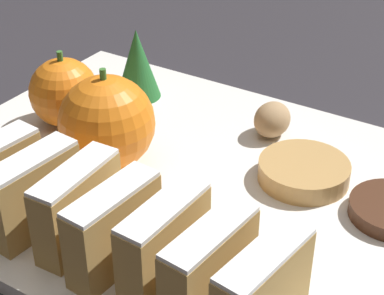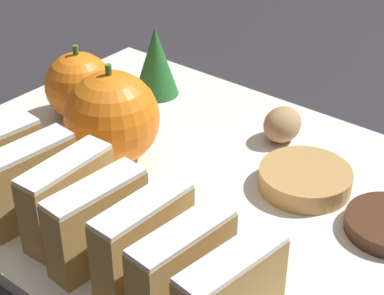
{
  "view_description": "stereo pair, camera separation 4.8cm",
  "coord_description": "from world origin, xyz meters",
  "views": [
    {
      "loc": [
        -0.35,
        -0.22,
        0.3
      ],
      "look_at": [
        0.0,
        0.0,
        0.04
      ],
      "focal_mm": 60.0,
      "sensor_mm": 36.0,
      "label": 1
    },
    {
      "loc": [
        -0.32,
        -0.26,
        0.3
      ],
      "look_at": [
        0.0,
        0.0,
        0.04
      ],
      "focal_mm": 60.0,
      "sensor_mm": 36.0,
      "label": 2
    }
  ],
  "objects": [
    {
      "name": "stollen_slice_second",
      "position": [
        -0.11,
        -0.08,
        0.04
      ],
      "size": [
        0.07,
        0.03,
        0.06
      ],
      "color": "tan",
      "rests_on": "serving_platter"
    },
    {
      "name": "orange_near",
      "position": [
        0.02,
        0.14,
        0.04
      ],
      "size": [
        0.06,
        0.06,
        0.07
      ],
      "color": "orange",
      "rests_on": "serving_platter"
    },
    {
      "name": "serving_platter",
      "position": [
        0.0,
        0.0,
        0.01
      ],
      "size": [
        0.32,
        0.44,
        0.01
      ],
      "color": "white",
      "rests_on": "ground_plane"
    },
    {
      "name": "gingerbread_cookie",
      "position": [
        0.05,
        -0.07,
        0.02
      ],
      "size": [
        0.07,
        0.07,
        0.02
      ],
      "color": "tan",
      "rests_on": "serving_platter"
    },
    {
      "name": "stollen_slice_fifth",
      "position": [
        -0.1,
        0.03,
        0.04
      ],
      "size": [
        0.07,
        0.02,
        0.06
      ],
      "color": "tan",
      "rests_on": "serving_platter"
    },
    {
      "name": "orange_far",
      "position": [
        -0.02,
        0.07,
        0.05
      ],
      "size": [
        0.08,
        0.08,
        0.08
      ],
      "color": "orange",
      "rests_on": "serving_platter"
    },
    {
      "name": "ground_plane",
      "position": [
        0.0,
        0.0,
        0.0
      ],
      "size": [
        6.0,
        6.0,
        0.0
      ],
      "primitive_type": "plane",
      "color": "#28262B"
    },
    {
      "name": "evergreen_sprig",
      "position": [
        0.09,
        0.12,
        0.05
      ],
      "size": [
        0.04,
        0.04,
        0.07
      ],
      "color": "#23662D",
      "rests_on": "serving_platter"
    },
    {
      "name": "walnut",
      "position": [
        0.09,
        -0.02,
        0.03
      ],
      "size": [
        0.04,
        0.03,
        0.03
      ],
      "color": "tan",
      "rests_on": "serving_platter"
    },
    {
      "name": "stollen_slice_fourth",
      "position": [
        -0.11,
        -0.01,
        0.04
      ],
      "size": [
        0.07,
        0.03,
        0.06
      ],
      "color": "tan",
      "rests_on": "serving_platter"
    },
    {
      "name": "stollen_slice_third",
      "position": [
        -0.1,
        -0.04,
        0.04
      ],
      "size": [
        0.07,
        0.02,
        0.06
      ],
      "color": "tan",
      "rests_on": "serving_platter"
    },
    {
      "name": "stollen_slice_sixth",
      "position": [
        -0.11,
        0.06,
        0.04
      ],
      "size": [
        0.07,
        0.03,
        0.06
      ],
      "color": "tan",
      "rests_on": "serving_platter"
    }
  ]
}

